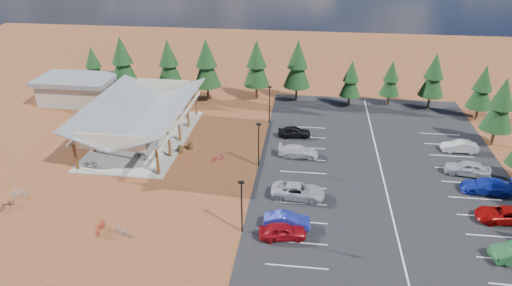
% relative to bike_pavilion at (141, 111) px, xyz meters
% --- Properties ---
extents(ground, '(140.00, 140.00, 0.00)m').
position_rel_bike_pavilion_xyz_m(ground, '(10.00, -7.00, -3.82)').
color(ground, brown).
rests_on(ground, ground).
extents(asphalt_lot, '(27.00, 44.00, 0.04)m').
position_rel_bike_pavilion_xyz_m(asphalt_lot, '(28.50, -4.00, -3.80)').
color(asphalt_lot, black).
rests_on(asphalt_lot, ground).
extents(concrete_pad, '(10.60, 18.60, 0.10)m').
position_rel_bike_pavilion_xyz_m(concrete_pad, '(0.00, 0.00, -3.77)').
color(concrete_pad, gray).
rests_on(concrete_pad, ground).
extents(bike_pavilion, '(11.65, 19.40, 4.97)m').
position_rel_bike_pavilion_xyz_m(bike_pavilion, '(0.00, 0.00, 0.00)').
color(bike_pavilion, '#563718').
rests_on(bike_pavilion, concrete_pad).
extents(outbuilding, '(11.00, 7.00, 3.90)m').
position_rel_bike_pavilion_xyz_m(outbuilding, '(-14.00, 11.00, -1.80)').
color(outbuilding, '#ADA593').
rests_on(outbuilding, ground).
extents(lamp_post_0, '(0.50, 0.25, 5.14)m').
position_rel_bike_pavilion_xyz_m(lamp_post_0, '(15.00, -17.00, -0.85)').
color(lamp_post_0, black).
rests_on(lamp_post_0, ground).
extents(lamp_post_1, '(0.50, 0.25, 5.14)m').
position_rel_bike_pavilion_xyz_m(lamp_post_1, '(15.00, -5.00, -0.85)').
color(lamp_post_1, black).
rests_on(lamp_post_1, ground).
extents(lamp_post_2, '(0.50, 0.25, 5.14)m').
position_rel_bike_pavilion_xyz_m(lamp_post_2, '(15.00, 7.00, -0.85)').
color(lamp_post_2, black).
rests_on(lamp_post_2, ground).
extents(trash_bin_0, '(0.60, 0.60, 0.90)m').
position_rel_bike_pavilion_xyz_m(trash_bin_0, '(6.46, -2.05, -3.37)').
color(trash_bin_0, '#443218').
rests_on(trash_bin_0, ground).
extents(trash_bin_1, '(0.60, 0.60, 0.90)m').
position_rel_bike_pavilion_xyz_m(trash_bin_1, '(5.51, -3.09, -3.37)').
color(trash_bin_1, '#443218').
rests_on(trash_bin_1, ground).
extents(pine_0, '(3.12, 3.12, 7.28)m').
position_rel_bike_pavilion_xyz_m(pine_0, '(-13.25, 15.52, 0.62)').
color(pine_0, '#382314').
rests_on(pine_0, ground).
extents(pine_1, '(4.01, 4.01, 9.35)m').
position_rel_bike_pavilion_xyz_m(pine_1, '(-7.93, 14.34, 1.89)').
color(pine_1, '#382314').
rests_on(pine_1, ground).
extents(pine_2, '(3.81, 3.81, 8.88)m').
position_rel_bike_pavilion_xyz_m(pine_2, '(-1.03, 15.09, 1.60)').
color(pine_2, '#382314').
rests_on(pine_2, ground).
extents(pine_3, '(4.04, 4.04, 9.41)m').
position_rel_bike_pavilion_xyz_m(pine_3, '(4.97, 14.31, 1.92)').
color(pine_3, '#382314').
rests_on(pine_3, ground).
extents(pine_4, '(3.88, 3.88, 9.03)m').
position_rel_bike_pavilion_xyz_m(pine_4, '(12.17, 15.77, 1.69)').
color(pine_4, '#382314').
rests_on(pine_4, ground).
extents(pine_5, '(3.95, 3.95, 9.20)m').
position_rel_bike_pavilion_xyz_m(pine_5, '(18.21, 15.88, 1.79)').
color(pine_5, '#382314').
rests_on(pine_5, ground).
extents(pine_6, '(2.96, 2.96, 6.89)m').
position_rel_bike_pavilion_xyz_m(pine_6, '(25.95, 14.39, 0.38)').
color(pine_6, '#382314').
rests_on(pine_6, ground).
extents(pine_7, '(2.87, 2.87, 6.69)m').
position_rel_bike_pavilion_xyz_m(pine_7, '(31.71, 15.67, 0.25)').
color(pine_7, '#382314').
rests_on(pine_7, ground).
extents(pine_8, '(3.52, 3.52, 8.19)m').
position_rel_bike_pavilion_xyz_m(pine_8, '(37.36, 15.00, 1.18)').
color(pine_8, '#382314').
rests_on(pine_8, ground).
extents(pine_12, '(3.67, 3.67, 8.56)m').
position_rel_bike_pavilion_xyz_m(pine_12, '(42.55, 3.79, 1.40)').
color(pine_12, '#382314').
rests_on(pine_12, ground).
extents(pine_13, '(3.32, 3.32, 7.73)m').
position_rel_bike_pavilion_xyz_m(pine_13, '(42.88, 11.40, 0.89)').
color(pine_13, '#382314').
rests_on(pine_13, ground).
extents(bike_0, '(1.61, 0.77, 0.81)m').
position_rel_bike_pavilion_xyz_m(bike_0, '(-3.45, -7.80, -3.32)').
color(bike_0, black).
rests_on(bike_0, concrete_pad).
extents(bike_1, '(1.53, 0.68, 0.89)m').
position_rel_bike_pavilion_xyz_m(bike_1, '(-1.43, -1.12, -3.28)').
color(bike_1, '#95989C').
rests_on(bike_1, concrete_pad).
extents(bike_2, '(1.71, 0.96, 0.85)m').
position_rel_bike_pavilion_xyz_m(bike_2, '(-2.01, 2.09, -3.30)').
color(bike_2, navy).
rests_on(bike_2, concrete_pad).
extents(bike_3, '(1.53, 0.70, 0.89)m').
position_rel_bike_pavilion_xyz_m(bike_3, '(-2.16, 4.41, -3.28)').
color(bike_3, maroon).
rests_on(bike_3, concrete_pad).
extents(bike_4, '(1.87, 0.94, 0.94)m').
position_rel_bike_pavilion_xyz_m(bike_4, '(1.53, -5.31, -3.26)').
color(bike_4, black).
rests_on(bike_4, concrete_pad).
extents(bike_5, '(1.65, 0.78, 0.96)m').
position_rel_bike_pavilion_xyz_m(bike_5, '(2.86, -2.20, -3.25)').
color(bike_5, '#9D9FA6').
rests_on(bike_5, concrete_pad).
extents(bike_6, '(1.62, 0.84, 0.81)m').
position_rel_bike_pavilion_xyz_m(bike_6, '(1.61, 1.25, -3.32)').
color(bike_6, navy).
rests_on(bike_6, concrete_pad).
extents(bike_7, '(1.58, 0.87, 0.91)m').
position_rel_bike_pavilion_xyz_m(bike_7, '(2.92, 7.01, -3.27)').
color(bike_7, maroon).
rests_on(bike_7, concrete_pad).
extents(bike_8, '(1.02, 1.73, 0.86)m').
position_rel_bike_pavilion_xyz_m(bike_8, '(-7.76, -16.25, -3.39)').
color(bike_8, black).
rests_on(bike_8, ground).
extents(bike_9, '(1.68, 1.09, 0.98)m').
position_rel_bike_pavilion_xyz_m(bike_9, '(-7.83, -14.22, -3.33)').
color(bike_9, '#9B9DA3').
rests_on(bike_9, ground).
extents(bike_11, '(0.54, 1.80, 1.07)m').
position_rel_bike_pavilion_xyz_m(bike_11, '(2.65, -18.59, -3.29)').
color(bike_11, '#9F2718').
rests_on(bike_11, ground).
extents(bike_13, '(1.65, 0.86, 0.96)m').
position_rel_bike_pavilion_xyz_m(bike_13, '(4.81, -18.87, -3.35)').
color(bike_13, gray).
rests_on(bike_13, ground).
extents(bike_15, '(1.49, 1.19, 0.90)m').
position_rel_bike_pavilion_xyz_m(bike_15, '(10.29, -4.48, -3.37)').
color(bike_15, '#A0223A').
rests_on(bike_15, ground).
extents(car_0, '(4.28, 2.31, 1.38)m').
position_rel_bike_pavilion_xyz_m(car_0, '(18.60, -17.51, -3.09)').
color(car_0, maroon).
rests_on(car_0, asphalt_lot).
extents(car_1, '(4.18, 1.58, 1.36)m').
position_rel_bike_pavilion_xyz_m(car_1, '(18.87, -15.89, -3.10)').
color(car_1, '#1E2796').
rests_on(car_1, asphalt_lot).
extents(car_2, '(5.39, 2.70, 1.46)m').
position_rel_bike_pavilion_xyz_m(car_2, '(19.65, -10.97, -3.05)').
color(car_2, '#AAACB2').
rests_on(car_2, asphalt_lot).
extents(car_3, '(4.61, 1.90, 1.34)m').
position_rel_bike_pavilion_xyz_m(car_3, '(19.33, -2.35, -3.12)').
color(car_3, silver).
rests_on(car_3, asphalt_lot).
extents(car_4, '(4.22, 2.08, 1.38)m').
position_rel_bike_pavilion_xyz_m(car_4, '(18.56, 2.91, -3.09)').
color(car_4, black).
rests_on(car_4, asphalt_lot).
extents(car_6, '(4.90, 2.48, 1.33)m').
position_rel_bike_pavilion_xyz_m(car_6, '(38.28, -12.49, -3.12)').
color(car_6, '#930807').
rests_on(car_6, asphalt_lot).
extents(car_7, '(5.16, 2.34, 1.47)m').
position_rel_bike_pavilion_xyz_m(car_7, '(38.42, -7.67, -3.05)').
color(car_7, '#14259D').
rests_on(car_7, asphalt_lot).
extents(car_8, '(4.89, 2.66, 1.58)m').
position_rel_bike_pavilion_xyz_m(car_8, '(37.42, -4.23, -3.00)').
color(car_8, '#A3A7AB').
rests_on(car_8, asphalt_lot).
extents(car_9, '(4.12, 1.51, 1.35)m').
position_rel_bike_pavilion_xyz_m(car_9, '(38.08, 1.26, -3.11)').
color(car_9, '#B4B4B4').
rests_on(car_9, asphalt_lot).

